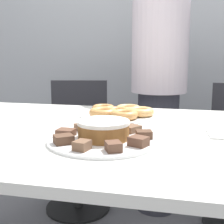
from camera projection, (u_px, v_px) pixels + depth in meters
The scene contains 22 objects.
wall_back at pixel (150, 23), 2.60m from camera, with size 8.00×0.05×2.60m.
table at pixel (103, 150), 1.17m from camera, with size 1.80×1.02×0.77m.
person_standing at pixel (159, 83), 2.01m from camera, with size 0.36×0.36×1.65m.
office_chair_left at pixel (78, 149), 2.15m from camera, with size 0.52×0.52×0.87m.
plate_cake at pixel (104, 140), 1.00m from camera, with size 0.36×0.36×0.01m.
plate_donuts at pixel (118, 116), 1.39m from camera, with size 0.34×0.34×0.01m.
frosted_cake at pixel (103, 130), 1.00m from camera, with size 0.17×0.17×0.06m.
lamington_0 at pixel (66, 132), 1.03m from camera, with size 0.06×0.05×0.02m.
lamington_1 at pixel (64, 139), 0.95m from camera, with size 0.07×0.07×0.03m.
lamington_2 at pixel (82, 145), 0.88m from camera, with size 0.05×0.05×0.03m.
lamington_3 at pixel (113, 146), 0.87m from camera, with size 0.06×0.06×0.03m.
lamington_4 at pixel (139, 141), 0.92m from camera, with size 0.07×0.06×0.03m.
lamington_5 at pixel (144, 134), 1.01m from camera, with size 0.06×0.05×0.02m.
lamington_6 at pixel (131, 129), 1.09m from camera, with size 0.07×0.08×0.02m.
lamington_7 at pixel (108, 126), 1.13m from camera, with size 0.06×0.06×0.02m.
lamington_8 at pixel (84, 127), 1.11m from camera, with size 0.08×0.08×0.02m.
donut_0 at pixel (118, 111), 1.39m from camera, with size 0.11×0.11×0.03m.
donut_1 at pixel (128, 108), 1.47m from camera, with size 0.12×0.12×0.03m.
donut_2 at pixel (103, 108), 1.45m from camera, with size 0.11×0.11×0.03m.
donut_3 at pixel (103, 112), 1.35m from camera, with size 0.12×0.12×0.04m.
donut_4 at pixel (124, 115), 1.30m from camera, with size 0.12×0.12×0.04m.
donut_5 at pixel (141, 112), 1.37m from camera, with size 0.12×0.12×0.04m.
Camera 1 is at (0.28, -1.09, 1.05)m, focal length 50.00 mm.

